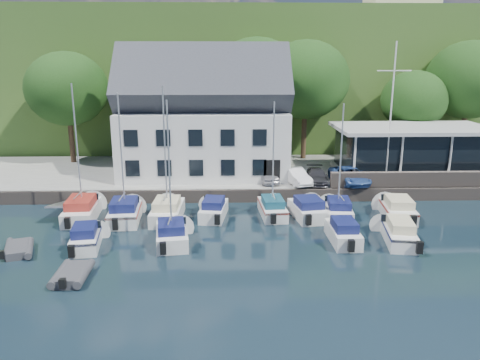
{
  "coord_description": "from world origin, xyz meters",
  "views": [
    {
      "loc": [
        -5.2,
        -23.54,
        10.87
      ],
      "look_at": [
        -4.15,
        9.0,
        2.29
      ],
      "focal_mm": 35.0,
      "sensor_mm": 36.0,
      "label": 1
    }
  ],
  "objects": [
    {
      "name": "boat_r2_0",
      "position": [
        -13.44,
        2.47,
        0.71
      ],
      "size": [
        2.36,
        5.12,
        1.42
      ],
      "primitive_type": null,
      "rotation": [
        0.0,
        0.0,
        0.14
      ],
      "color": "silver",
      "rests_on": "ground"
    },
    {
      "name": "boat_r2_3",
      "position": [
        1.9,
        2.83,
        0.72
      ],
      "size": [
        1.72,
        5.24,
        1.45
      ],
      "primitive_type": null,
      "rotation": [
        0.0,
        0.0,
        0.01
      ],
      "color": "silver",
      "rests_on": "ground"
    },
    {
      "name": "tree_2",
      "position": [
        -2.11,
        21.95,
        6.88
      ],
      "size": [
        8.61,
        8.61,
        11.76
      ],
      "primitive_type": null,
      "color": "black",
      "rests_on": "quay"
    },
    {
      "name": "car_white",
      "position": [
        0.44,
        12.66,
        1.62
      ],
      "size": [
        2.36,
        3.98,
        1.24
      ],
      "primitive_type": "imported",
      "rotation": [
        0.0,
        0.0,
        0.3
      ],
      "color": "silver",
      "rests_on": "quay"
    },
    {
      "name": "tree_0",
      "position": [
        -19.97,
        21.38,
        6.22
      ],
      "size": [
        7.64,
        7.64,
        10.45
      ],
      "primitive_type": null,
      "color": "black",
      "rests_on": "quay"
    },
    {
      "name": "tree_1",
      "position": [
        -12.35,
        22.69,
        5.98
      ],
      "size": [
        7.29,
        7.29,
        9.97
      ],
      "primitive_type": null,
      "color": "black",
      "rests_on": "quay"
    },
    {
      "name": "boat_r1_2",
      "position": [
        -9.22,
        7.25,
        4.59
      ],
      "size": [
        2.33,
        6.3,
        9.18
      ],
      "primitive_type": null,
      "rotation": [
        0.0,
        0.0,
        -0.03
      ],
      "color": "silver",
      "rests_on": "ground"
    },
    {
      "name": "boat_r1_1",
      "position": [
        -12.07,
        7.01,
        4.76
      ],
      "size": [
        2.57,
        6.12,
        9.52
      ],
      "primitive_type": null,
      "rotation": [
        0.0,
        0.0,
        0.07
      ],
      "color": "silver",
      "rests_on": "ground"
    },
    {
      "name": "dinghy_0",
      "position": [
        -17.07,
        1.72,
        0.32
      ],
      "size": [
        2.44,
        3.12,
        0.64
      ],
      "primitive_type": null,
      "rotation": [
        0.0,
        0.0,
        0.33
      ],
      "color": "#35363A",
      "rests_on": "ground"
    },
    {
      "name": "tree_3",
      "position": [
        2.66,
        22.49,
        6.77
      ],
      "size": [
        8.45,
        8.45,
        11.55
      ],
      "primitive_type": null,
      "color": "black",
      "rests_on": "quay"
    },
    {
      "name": "car_dgrey",
      "position": [
        2.18,
        12.86,
        1.56
      ],
      "size": [
        1.87,
        3.98,
        1.12
      ],
      "primitive_type": "imported",
      "rotation": [
        0.0,
        0.0,
        -0.08
      ],
      "color": "#29292E",
      "rests_on": "quay"
    },
    {
      "name": "boat_r1_7",
      "position": [
        6.77,
        7.12,
        0.75
      ],
      "size": [
        2.75,
        6.24,
        1.49
      ],
      "primitive_type": null,
      "rotation": [
        0.0,
        0.0,
        -0.11
      ],
      "color": "silver",
      "rests_on": "ground"
    },
    {
      "name": "hillside",
      "position": [
        0.0,
        62.0,
        8.0
      ],
      "size": [
        160.0,
        75.0,
        16.0
      ],
      "primitive_type": "cube",
      "color": "#31541F",
      "rests_on": "ground"
    },
    {
      "name": "ground",
      "position": [
        0.0,
        0.0,
        0.0
      ],
      "size": [
        180.0,
        180.0,
        0.0
      ],
      "primitive_type": "plane",
      "color": "black",
      "rests_on": "ground"
    },
    {
      "name": "gangway",
      "position": [
        -16.5,
        9.0,
        0.0
      ],
      "size": [
        1.2,
        6.0,
        1.4
      ],
      "primitive_type": null,
      "color": "#BDBDC1",
      "rests_on": "ground"
    },
    {
      "name": "boat_r2_4",
      "position": [
        5.27,
        2.77,
        0.73
      ],
      "size": [
        2.67,
        6.31,
        1.46
      ],
      "primitive_type": null,
      "rotation": [
        0.0,
        0.0,
        -0.16
      ],
      "color": "silver",
      "rests_on": "ground"
    },
    {
      "name": "harbor_building",
      "position": [
        -7.0,
        16.5,
        5.35
      ],
      "size": [
        14.4,
        8.2,
        8.7
      ],
      "primitive_type": null,
      "color": "silver",
      "rests_on": "quay"
    },
    {
      "name": "dinghy_1",
      "position": [
        -12.99,
        -1.67,
        0.33
      ],
      "size": [
        1.77,
        2.9,
        0.67
      ],
      "primitive_type": null,
      "rotation": [
        0.0,
        0.0,
        0.02
      ],
      "color": "#35363A",
      "rests_on": "ground"
    },
    {
      "name": "boat_r1_0",
      "position": [
        -15.16,
        7.7,
        4.66
      ],
      "size": [
        2.65,
        7.07,
        9.32
      ],
      "primitive_type": null,
      "rotation": [
        0.0,
        0.0,
        0.07
      ],
      "color": "silver",
      "rests_on": "ground"
    },
    {
      "name": "tree_5",
      "position": [
        18.81,
        22.54,
        6.75
      ],
      "size": [
        8.41,
        8.41,
        11.49
      ],
      "primitive_type": null,
      "color": "black",
      "rests_on": "quay"
    },
    {
      "name": "tree_4",
      "position": [
        13.14,
        21.65,
        5.34
      ],
      "size": [
        6.35,
        6.35,
        8.68
      ],
      "primitive_type": null,
      "color": "black",
      "rests_on": "quay"
    },
    {
      "name": "flagpole",
      "position": [
        7.89,
        13.01,
        6.53
      ],
      "size": [
        2.66,
        0.2,
        11.07
      ],
      "primitive_type": null,
      "color": "silver",
      "rests_on": "quay"
    },
    {
      "name": "boat_r2_1",
      "position": [
        -8.45,
        2.86,
        4.39
      ],
      "size": [
        2.67,
        5.54,
        8.78
      ],
      "primitive_type": null,
      "rotation": [
        0.0,
        0.0,
        0.13
      ],
      "color": "silver",
      "rests_on": "ground"
    },
    {
      "name": "club_pavilion",
      "position": [
        11.0,
        16.0,
        3.05
      ],
      "size": [
        13.2,
        7.2,
        4.1
      ],
      "primitive_type": null,
      "color": "black",
      "rests_on": "quay"
    },
    {
      "name": "seawall",
      "position": [
        12.0,
        11.4,
        1.6
      ],
      "size": [
        18.0,
        0.5,
        1.2
      ],
      "primitive_type": "cube",
      "color": "#5A4F48",
      "rests_on": "quay"
    },
    {
      "name": "quay_face",
      "position": [
        0.0,
        11.0,
        0.5
      ],
      "size": [
        60.0,
        0.3,
        1.0
      ],
      "primitive_type": "cube",
      "color": "#5A4F48",
      "rests_on": "ground"
    },
    {
      "name": "car_blue",
      "position": [
        4.82,
        12.66,
        1.69
      ],
      "size": [
        2.31,
        4.25,
        1.38
      ],
      "primitive_type": "imported",
      "rotation": [
        0.0,
        0.0,
        0.19
      ],
      "color": "#2D4C89",
      "rests_on": "quay"
    },
    {
      "name": "boat_r1_3",
      "position": [
        -6.04,
        7.57,
        0.7
      ],
      "size": [
        2.44,
        5.46,
        1.41
      ],
      "primitive_type": null,
      "rotation": [
        0.0,
        0.0,
        -0.14
      ],
      "color": "silver",
      "rests_on": "ground"
    },
    {
      "name": "quay",
      "position": [
        0.0,
        17.5,
        0.5
      ],
      "size": [
        60.0,
        13.0,
        1.0
      ],
      "primitive_type": "cube",
      "color": "gray",
      "rests_on": "ground"
    },
    {
      "name": "boat_r1_4",
      "position": [
        -1.9,
        7.78,
        4.17
      ],
      "size": [
        2.13,
        5.8,
        8.35
      ],
      "primitive_type": null,
      "rotation": [
        0.0,
        0.0,
        0.07
      ],
      "color": "silver",
      "rests_on": "ground"
    },
    {
      "name": "boat_r1_6",
      "position": [
        2.65,
        7.3,
        4.17
      ],
      "size": [
        2.51,
        5.84,
        8.33
      ],
      "primitive_type": null,
      "rotation": [
        0.0,
        0.0,
        -0.11
      ],
      "color": "silver",
      "rests_on": "ground"
    },
    {
      "name": "car_silver",
      "position": [
        -1.78,
        13.31,
        1.6
      ],
      "size": [
        1.95,
        3.72,
        1.21
      ],
      "primitive_type": "imported",
      "rotation": [
        0.0,
        0.0,
        0.15
      ],
      "color": "silver",
      "rests_on": "quay"
    },
    {
      "name": "field_patch",
      "position": [
        8.0,
        70.0,
        16.15
      ],
      "size": [
        50.0,
        30.0,
        0.3
      ],
      "primitive_type": "cube",
      "color": "#5F6633",
      "rests_on": "hillside"
    },
    {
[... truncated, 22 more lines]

